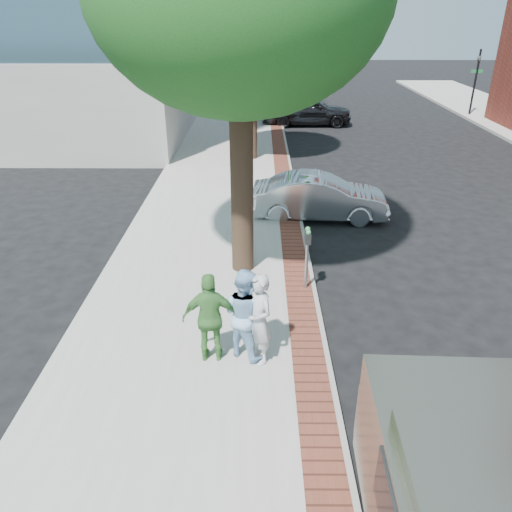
{
  "coord_description": "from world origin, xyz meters",
  "views": [
    {
      "loc": [
        -0.21,
        -8.94,
        5.83
      ],
      "look_at": [
        -0.27,
        0.41,
        1.2
      ],
      "focal_mm": 35.0,
      "sensor_mm": 36.0,
      "label": 1
    }
  ],
  "objects_px": {
    "parking_meter": "(307,246)",
    "person_gray": "(259,320)",
    "person_officer": "(244,313)",
    "bg_car": "(307,110)",
    "person_green": "(211,318)",
    "sedan_silver": "(320,197)"
  },
  "relations": [
    {
      "from": "person_green",
      "to": "sedan_silver",
      "type": "bearing_deg",
      "value": -111.83
    },
    {
      "from": "sedan_silver",
      "to": "bg_car",
      "type": "xyz_separation_m",
      "value": [
        0.77,
        13.93,
        0.16
      ]
    },
    {
      "from": "person_officer",
      "to": "person_green",
      "type": "relative_size",
      "value": 1.01
    },
    {
      "from": "person_officer",
      "to": "bg_car",
      "type": "height_order",
      "value": "person_officer"
    },
    {
      "from": "person_officer",
      "to": "person_green",
      "type": "distance_m",
      "value": 0.6
    },
    {
      "from": "parking_meter",
      "to": "person_green",
      "type": "distance_m",
      "value": 3.17
    },
    {
      "from": "parking_meter",
      "to": "person_gray",
      "type": "relative_size",
      "value": 0.86
    },
    {
      "from": "person_green",
      "to": "bg_car",
      "type": "xyz_separation_m",
      "value": [
        3.46,
        21.11,
        -0.17
      ]
    },
    {
      "from": "person_gray",
      "to": "sedan_silver",
      "type": "xyz_separation_m",
      "value": [
        1.85,
        7.23,
        -0.33
      ]
    },
    {
      "from": "person_gray",
      "to": "person_green",
      "type": "height_order",
      "value": "person_gray"
    },
    {
      "from": "sedan_silver",
      "to": "person_green",
      "type": "bearing_deg",
      "value": 162.85
    },
    {
      "from": "parking_meter",
      "to": "person_gray",
      "type": "bearing_deg",
      "value": -112.15
    },
    {
      "from": "sedan_silver",
      "to": "bg_car",
      "type": "distance_m",
      "value": 13.95
    },
    {
      "from": "sedan_silver",
      "to": "parking_meter",
      "type": "bearing_deg",
      "value": 173.64
    },
    {
      "from": "parking_meter",
      "to": "person_gray",
      "type": "distance_m",
      "value": 2.8
    },
    {
      "from": "person_gray",
      "to": "bg_car",
      "type": "height_order",
      "value": "person_gray"
    },
    {
      "from": "person_officer",
      "to": "bg_car",
      "type": "relative_size",
      "value": 0.35
    },
    {
      "from": "parking_meter",
      "to": "person_officer",
      "type": "distance_m",
      "value": 2.73
    },
    {
      "from": "parking_meter",
      "to": "sedan_silver",
      "type": "relative_size",
      "value": 0.36
    },
    {
      "from": "person_green",
      "to": "sedan_silver",
      "type": "relative_size",
      "value": 0.42
    },
    {
      "from": "person_gray",
      "to": "bg_car",
      "type": "bearing_deg",
      "value": 141.35
    },
    {
      "from": "parking_meter",
      "to": "person_gray",
      "type": "height_order",
      "value": "person_gray"
    }
  ]
}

